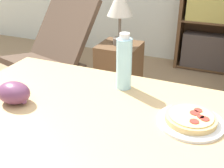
% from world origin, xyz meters
% --- Properties ---
extents(dining_table, '(1.23, 0.73, 0.73)m').
position_xyz_m(dining_table, '(0.01, 0.06, 0.63)').
color(dining_table, tan).
rests_on(dining_table, ground_plane).
extents(pizza_on_plate, '(0.23, 0.23, 0.04)m').
position_xyz_m(pizza_on_plate, '(0.33, 0.13, 0.75)').
color(pizza_on_plate, white).
rests_on(pizza_on_plate, dining_table).
extents(grape_bunch, '(0.14, 0.11, 0.09)m').
position_xyz_m(grape_bunch, '(-0.33, 0.01, 0.78)').
color(grape_bunch, '#6B3856').
rests_on(grape_bunch, dining_table).
extents(drink_bottle, '(0.07, 0.07, 0.24)m').
position_xyz_m(drink_bottle, '(0.02, 0.30, 0.85)').
color(drink_bottle, '#A3DBEA').
rests_on(drink_bottle, dining_table).
extents(lounge_chair_near, '(0.75, 0.89, 0.88)m').
position_xyz_m(lounge_chair_near, '(-1.04, 1.26, 0.29)').
color(lounge_chair_near, slate).
rests_on(lounge_chair_near, ground_plane).
extents(bookshelf, '(0.64, 0.26, 1.63)m').
position_xyz_m(bookshelf, '(0.18, 2.47, 0.77)').
color(bookshelf, brown).
rests_on(bookshelf, ground_plane).
extents(side_table, '(0.34, 0.34, 0.54)m').
position_xyz_m(side_table, '(-0.44, 1.39, 0.27)').
color(side_table, brown).
rests_on(side_table, ground_plane).
extents(table_lamp, '(0.21, 0.21, 0.47)m').
position_xyz_m(table_lamp, '(-0.44, 1.39, 0.87)').
color(table_lamp, '#665B51').
rests_on(table_lamp, side_table).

